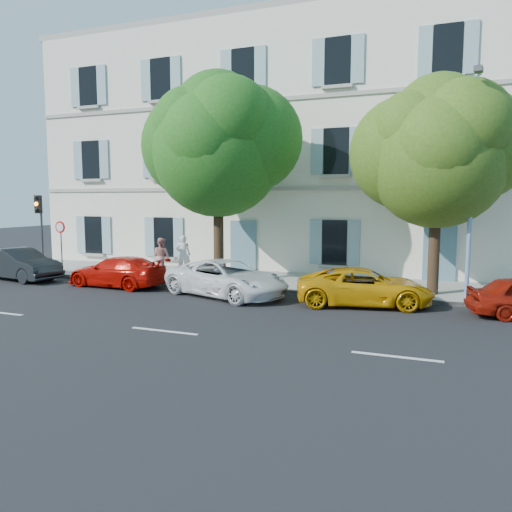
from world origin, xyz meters
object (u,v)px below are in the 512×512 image
at_px(tree_right, 438,160).
at_px(street_lamp, 472,174).
at_px(car_red_coupe, 117,272).
at_px(car_dark_sedan, 19,264).
at_px(pedestrian_a, 183,255).
at_px(car_white_coupe, 227,278).
at_px(tree_left, 218,152).
at_px(pedestrian_b, 161,257).
at_px(road_sign, 61,236).
at_px(car_yellow_supercar, 364,287).
at_px(traffic_light, 40,217).

bearing_deg(tree_right, street_lamp, -37.04).
bearing_deg(car_red_coupe, car_dark_sedan, -85.17).
bearing_deg(car_red_coupe, pedestrian_a, 160.63).
relative_size(car_white_coupe, pedestrian_a, 2.71).
bearing_deg(tree_right, pedestrian_a, 174.93).
bearing_deg(tree_right, tree_left, -178.37).
bearing_deg(street_lamp, pedestrian_b, 175.15).
bearing_deg(road_sign, street_lamp, -0.63).
xyz_separation_m(car_yellow_supercar, pedestrian_b, (-9.27, 2.34, 0.37)).
relative_size(road_sign, pedestrian_b, 1.41).
height_order(traffic_light, pedestrian_b, traffic_light).
bearing_deg(traffic_light, pedestrian_b, 9.49).
bearing_deg(tree_left, street_lamp, -3.59).
xyz_separation_m(car_red_coupe, tree_left, (3.61, 1.91, 4.79)).
bearing_deg(car_dark_sedan, pedestrian_b, -57.25).
bearing_deg(pedestrian_b, tree_left, -172.90).
relative_size(traffic_light, street_lamp, 0.48).
relative_size(tree_left, street_lamp, 1.11).
distance_m(car_dark_sedan, car_white_coupe, 10.00).
relative_size(tree_right, road_sign, 3.11).
distance_m(tree_left, pedestrian_b, 5.37).
xyz_separation_m(car_yellow_supercar, street_lamp, (3.16, 1.28, 3.70)).
bearing_deg(car_red_coupe, traffic_light, -101.61).
height_order(car_red_coupe, tree_left, tree_left).
xyz_separation_m(car_dark_sedan, road_sign, (0.83, 1.66, 1.17)).
bearing_deg(road_sign, car_yellow_supercar, -5.97).
height_order(car_dark_sedan, car_white_coupe, car_dark_sedan).
relative_size(car_red_coupe, car_white_coupe, 0.88).
height_order(tree_left, pedestrian_a, tree_left).
bearing_deg(car_yellow_supercar, car_red_coupe, 78.27).
height_order(traffic_light, road_sign, traffic_light).
distance_m(car_yellow_supercar, street_lamp, 5.03).
height_order(car_yellow_supercar, tree_left, tree_left).
height_order(car_dark_sedan, road_sign, road_sign).
distance_m(car_dark_sedan, pedestrian_b, 6.18).
bearing_deg(car_dark_sedan, tree_right, -73.69).
bearing_deg(car_dark_sedan, street_lamp, -76.75).
relative_size(car_dark_sedan, car_white_coupe, 0.88).
relative_size(car_white_coupe, street_lamp, 0.65).
bearing_deg(street_lamp, tree_left, 176.41).
xyz_separation_m(car_red_coupe, pedestrian_b, (0.59, 2.37, 0.38)).
bearing_deg(car_white_coupe, street_lamp, -60.72).
height_order(tree_left, pedestrian_b, tree_left).
bearing_deg(car_white_coupe, road_sign, 97.72).
height_order(car_yellow_supercar, tree_right, tree_right).
distance_m(car_yellow_supercar, tree_left, 8.09).
bearing_deg(pedestrian_a, tree_right, 150.55).
height_order(car_dark_sedan, pedestrian_b, pedestrian_b).
distance_m(road_sign, pedestrian_a, 5.77).
bearing_deg(road_sign, car_white_coupe, -10.71).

